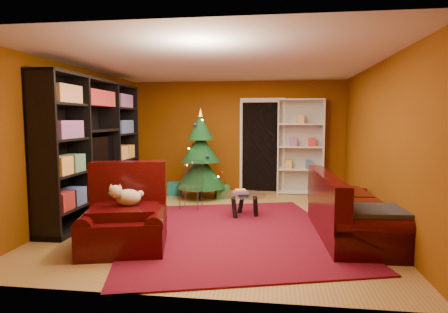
# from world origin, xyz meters

# --- Properties ---
(floor) EXTENTS (5.00, 5.50, 0.05)m
(floor) POSITION_xyz_m (0.00, 0.00, -0.03)
(floor) COLOR #A3793C
(floor) RESTS_ON ground
(ceiling) EXTENTS (5.00, 5.50, 0.05)m
(ceiling) POSITION_xyz_m (0.00, 0.00, 2.62)
(ceiling) COLOR silver
(ceiling) RESTS_ON wall_back
(wall_back) EXTENTS (5.00, 0.05, 2.60)m
(wall_back) POSITION_xyz_m (0.00, 2.77, 1.30)
(wall_back) COLOR #793E0A
(wall_back) RESTS_ON ground
(wall_left) EXTENTS (0.05, 5.50, 2.60)m
(wall_left) POSITION_xyz_m (-2.52, 0.00, 1.30)
(wall_left) COLOR #793E0A
(wall_left) RESTS_ON ground
(wall_right) EXTENTS (0.05, 5.50, 2.60)m
(wall_right) POSITION_xyz_m (2.52, 0.00, 1.30)
(wall_right) COLOR #793E0A
(wall_right) RESTS_ON ground
(doorway) EXTENTS (1.06, 0.60, 2.16)m
(doorway) POSITION_xyz_m (0.60, 2.73, 1.05)
(doorway) COLOR black
(doorway) RESTS_ON floor
(rug) EXTENTS (4.01, 4.37, 0.02)m
(rug) POSITION_xyz_m (0.24, -0.66, 0.01)
(rug) COLOR maroon
(rug) RESTS_ON floor
(media_unit) EXTENTS (0.50, 3.12, 2.39)m
(media_unit) POSITION_xyz_m (-2.27, 0.14, 1.20)
(media_unit) COLOR black
(media_unit) RESTS_ON floor
(christmas_tree) EXTENTS (1.12, 1.12, 1.95)m
(christmas_tree) POSITION_xyz_m (-0.69, 1.78, 0.94)
(christmas_tree) COLOR #0C3514
(christmas_tree) RESTS_ON floor
(gift_box_teal) EXTENTS (0.32, 0.32, 0.29)m
(gift_box_teal) POSITION_xyz_m (-1.34, 2.03, 0.14)
(gift_box_teal) COLOR #13666A
(gift_box_teal) RESTS_ON floor
(gift_box_green) EXTENTS (0.36, 0.36, 0.28)m
(gift_box_green) POSITION_xyz_m (-0.24, 1.82, 0.14)
(gift_box_green) COLOR #1E552C
(gift_box_green) RESTS_ON floor
(gift_box_red) EXTENTS (0.22, 0.22, 0.21)m
(gift_box_red) POSITION_xyz_m (-1.28, 2.59, 0.10)
(gift_box_red) COLOR #A23027
(gift_box_red) RESTS_ON floor
(white_bookshelf) EXTENTS (1.03, 0.39, 2.22)m
(white_bookshelf) POSITION_xyz_m (1.47, 2.57, 1.08)
(white_bookshelf) COLOR white
(white_bookshelf) RESTS_ON floor
(armchair) EXTENTS (1.39, 1.39, 0.90)m
(armchair) POSITION_xyz_m (-1.07, -1.50, 0.45)
(armchair) COLOR black
(armchair) RESTS_ON rug
(dog) EXTENTS (0.46, 0.39, 0.29)m
(dog) POSITION_xyz_m (-1.04, -1.44, 0.67)
(dog) COLOR beige
(dog) RESTS_ON armchair
(sofa) EXTENTS (1.09, 2.22, 0.93)m
(sofa) POSITION_xyz_m (2.02, -0.59, 0.47)
(sofa) COLOR black
(sofa) RESTS_ON rug
(coffee_table) EXTENTS (0.98, 0.98, 0.49)m
(coffee_table) POSITION_xyz_m (0.36, 0.32, 0.21)
(coffee_table) COLOR gray
(coffee_table) RESTS_ON rug
(acrylic_chair) EXTENTS (0.44, 0.48, 0.83)m
(acrylic_chair) POSITION_xyz_m (-0.69, 0.78, 0.42)
(acrylic_chair) COLOR #66605B
(acrylic_chair) RESTS_ON rug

